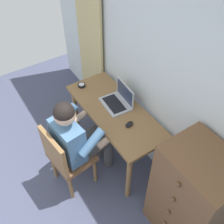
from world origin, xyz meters
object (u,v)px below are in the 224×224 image
at_px(dresser, 190,197).
at_px(person_seated, 79,137).
at_px(laptop, 118,100).
at_px(desk, 115,117).
at_px(computer_mouse, 129,124).
at_px(desk_clock, 82,85).
at_px(chair, 66,157).

relative_size(dresser, person_seated, 0.97).
bearing_deg(laptop, desk, -56.34).
distance_m(desk, person_seated, 0.49).
relative_size(computer_mouse, desk_clock, 1.11).
height_order(computer_mouse, desk_clock, computer_mouse).
distance_m(computer_mouse, desk_clock, 0.82).
bearing_deg(dresser, laptop, 178.02).
distance_m(dresser, laptop, 1.21).
height_order(dresser, desk_clock, dresser).
distance_m(person_seated, desk_clock, 0.72).
xyz_separation_m(dresser, chair, (-1.04, -0.71, -0.09)).
relative_size(chair, person_seated, 0.73).
bearing_deg(dresser, computer_mouse, -176.76).
relative_size(desk, chair, 1.46).
xyz_separation_m(chair, laptop, (-0.15, 0.75, 0.31)).
height_order(chair, desk_clock, chair).
bearing_deg(dresser, desk_clock, -174.69).
height_order(desk, desk_clock, desk_clock).
bearing_deg(desk_clock, desk, 11.69).
height_order(chair, computer_mouse, chair).
bearing_deg(desk_clock, dresser, 5.31).
xyz_separation_m(desk, desk_clock, (-0.54, -0.11, 0.13)).
bearing_deg(person_seated, dresser, 26.34).
relative_size(chair, computer_mouse, 8.76).
bearing_deg(person_seated, laptop, 102.59).
xyz_separation_m(dresser, person_seated, (-1.06, -0.52, 0.10)).
bearing_deg(laptop, dresser, -1.98).
distance_m(dresser, chair, 1.26).
bearing_deg(chair, person_seated, 96.22).
height_order(dresser, chair, dresser).
distance_m(chair, computer_mouse, 0.73).
xyz_separation_m(dresser, desk_clock, (-1.67, -0.16, 0.18)).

